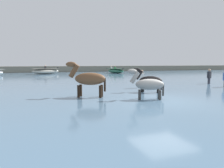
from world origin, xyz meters
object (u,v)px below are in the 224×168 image
Objects in this scene: person_onlooker_left at (142,81)px; boat_mid_channel at (116,71)px; person_wading_mid at (209,78)px; horse_trailing_bay at (88,80)px; horse_lead_grey at (148,85)px; boat_distant_west at (46,71)px; horse_flank_black at (149,81)px.

boat_mid_channel is at bearing 72.85° from person_onlooker_left.
horse_trailing_bay is at bearing -164.37° from person_wading_mid.
person_onlooker_left is (1.91, 4.03, -0.21)m from horse_lead_grey.
boat_mid_channel is (10.37, 22.21, -0.46)m from horse_trailing_bay.
horse_trailing_bay reaches higher than person_wading_mid.
horse_lead_grey is at bearing -83.28° from boat_distant_west.
horse_lead_grey is 2.86m from horse_trailing_bay.
person_wading_mid is at bearing 5.20° from person_onlooker_left.
boat_distant_west reaches higher than person_onlooker_left.
horse_lead_grey is 0.42× the size of boat_mid_channel.
horse_trailing_bay is at bearing -115.02° from boat_mid_channel.
boat_distant_west reaches higher than boat_mid_channel.
horse_lead_grey reaches higher than horse_flank_black.
boat_distant_west is (-0.61, 23.40, -0.41)m from horse_trailing_bay.
horse_flank_black is 1.10× the size of person_onlooker_left.
horse_trailing_bay is at bearing -150.53° from person_onlooker_left.
person_onlooker_left is (4.25, 2.40, -0.41)m from horse_trailing_bay.
horse_lead_grey reaches higher than boat_mid_channel.
person_wading_mid is (7.07, 2.60, -0.19)m from horse_flank_black.
boat_mid_channel is 2.67× the size of person_onlooker_left.
horse_trailing_bay reaches higher than horse_flank_black.
boat_distant_west is at bearing 100.39° from horse_flank_black.
horse_lead_grey is 4.46m from person_onlooker_left.
horse_flank_black reaches higher than person_onlooker_left.
horse_flank_black is 7.53m from person_wading_mid.
horse_flank_black reaches higher than boat_mid_channel.
horse_flank_black is at bearing -159.78° from person_wading_mid.
boat_mid_channel reaches higher than person_wading_mid.
person_onlooker_left is (0.64, 2.02, -0.19)m from horse_flank_black.
horse_flank_black is (3.61, 0.39, -0.21)m from horse_trailing_bay.
person_wading_mid is (10.68, 2.99, -0.41)m from horse_trailing_bay.
boat_mid_channel is at bearing -6.19° from boat_distant_west.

